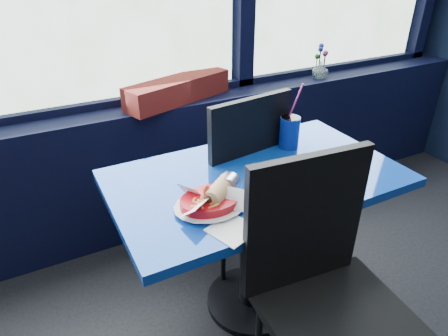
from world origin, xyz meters
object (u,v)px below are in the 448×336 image
at_px(near_table, 255,210).
at_px(ketchup_bottle, 244,127).
at_px(chair_near_front, 327,286).
at_px(flower_vase, 320,68).
at_px(food_basket, 212,199).
at_px(chair_near_back, 239,171).
at_px(soda_cup, 289,132).
at_px(planter_box, 178,90).

relative_size(near_table, ketchup_bottle, 5.48).
height_order(chair_near_front, ketchup_bottle, chair_near_front).
distance_m(near_table, chair_near_front, 0.51).
distance_m(flower_vase, food_basket, 1.59).
bearing_deg(ketchup_bottle, food_basket, -132.46).
relative_size(chair_near_front, chair_near_back, 1.02).
bearing_deg(flower_vase, chair_near_front, -127.67).
relative_size(near_table, chair_near_back, 1.19).
bearing_deg(soda_cup, food_basket, -152.56).
bearing_deg(chair_near_back, planter_box, -87.42).
height_order(flower_vase, food_basket, flower_vase).
bearing_deg(soda_cup, chair_near_back, 137.39).
distance_m(near_table, chair_near_back, 0.33).
relative_size(chair_near_front, ketchup_bottle, 4.69).
relative_size(chair_near_back, soda_cup, 3.23).
distance_m(chair_near_back, flower_vase, 1.08).
distance_m(chair_near_front, flower_vase, 1.71).
bearing_deg(chair_near_front, planter_box, 93.85).
height_order(ketchup_bottle, soda_cup, soda_cup).
bearing_deg(chair_near_front, soda_cup, 70.73).
xyz_separation_m(chair_near_front, ketchup_bottle, (0.12, 0.77, 0.26)).
xyz_separation_m(ketchup_bottle, soda_cup, (0.18, -0.10, -0.02)).
relative_size(near_table, flower_vase, 5.35).
bearing_deg(planter_box, flower_vase, -19.48).
bearing_deg(chair_near_back, chair_near_front, 73.74).
distance_m(flower_vase, ketchup_bottle, 1.08).
distance_m(planter_box, soda_cup, 0.75).
relative_size(planter_box, ketchup_bottle, 2.98).
bearing_deg(flower_vase, soda_cup, -137.28).
relative_size(flower_vase, soda_cup, 0.71).
bearing_deg(chair_near_back, food_basket, 43.07).
bearing_deg(flower_vase, planter_box, 178.83).
bearing_deg(near_table, flower_vase, 39.66).
bearing_deg(chair_near_front, near_table, 91.33).
height_order(chair_near_front, food_basket, chair_near_front).
bearing_deg(chair_near_back, ketchup_bottle, 72.02).
xyz_separation_m(chair_near_back, ketchup_bottle, (-0.01, -0.06, 0.27)).
bearing_deg(ketchup_bottle, flower_vase, 31.96).
distance_m(near_table, planter_box, 0.90).
relative_size(chair_near_front, flower_vase, 4.59).
distance_m(chair_near_back, planter_box, 0.62).
bearing_deg(planter_box, near_table, -108.09).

